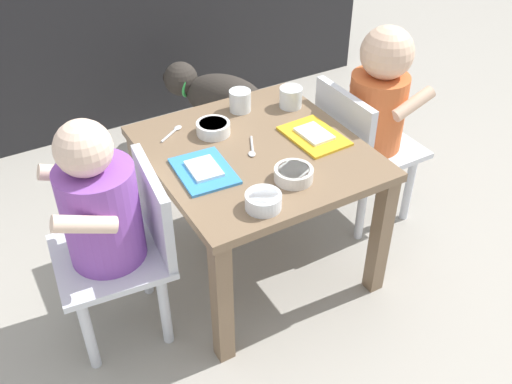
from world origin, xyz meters
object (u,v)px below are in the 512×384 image
at_px(water_cup_right, 291,98).
at_px(cereal_bowl_left_side, 263,201).
at_px(spoon_by_left_tray, 173,132).
at_px(food_tray_right, 314,135).
at_px(dog, 216,96).
at_px(cereal_bowl_right_side, 213,128).
at_px(dining_table, 256,170).
at_px(water_cup_left, 240,102).
at_px(seated_child_left, 105,213).
at_px(food_tray_left, 204,170).
at_px(seated_child_right, 375,105).
at_px(veggie_bowl_near, 294,174).
at_px(spoon_by_right_tray, 251,149).

xyz_separation_m(water_cup_right, cereal_bowl_left_side, (-0.32, -0.39, -0.01)).
bearing_deg(spoon_by_left_tray, food_tray_right, -33.41).
bearing_deg(dog, cereal_bowl_right_side, -116.75).
bearing_deg(cereal_bowl_right_side, dining_table, -63.44).
distance_m(cereal_bowl_right_side, spoon_by_left_tray, 0.12).
height_order(dining_table, water_cup_left, water_cup_left).
xyz_separation_m(seated_child_left, water_cup_left, (0.51, 0.25, 0.04)).
bearing_deg(spoon_by_left_tray, food_tray_left, -92.32).
bearing_deg(cereal_bowl_left_side, cereal_bowl_right_side, 82.45).
bearing_deg(food_tray_left, cereal_bowl_left_side, -73.65).
distance_m(seated_child_right, food_tray_right, 0.28).
distance_m(dining_table, food_tray_right, 0.19).
distance_m(dog, cereal_bowl_left_side, 1.00).
relative_size(dog, food_tray_left, 2.11).
xyz_separation_m(food_tray_right, spoon_by_left_tray, (-0.34, 0.22, -0.00)).
distance_m(veggie_bowl_near, spoon_by_right_tray, 0.18).
xyz_separation_m(dog, cereal_bowl_right_side, (-0.28, -0.55, 0.23)).
relative_size(food_tray_right, water_cup_right, 2.79).
bearing_deg(food_tray_left, water_cup_left, 45.23).
xyz_separation_m(food_tray_left, food_tray_right, (0.34, 0.00, 0.00)).
relative_size(food_tray_right, cereal_bowl_left_side, 2.19).
xyz_separation_m(dog, food_tray_left, (-0.39, -0.71, 0.21)).
height_order(water_cup_left, cereal_bowl_left_side, water_cup_left).
distance_m(dog, veggie_bowl_near, 0.91).
bearing_deg(food_tray_left, water_cup_right, 25.71).
xyz_separation_m(cereal_bowl_right_side, spoon_by_right_tray, (0.05, -0.13, -0.02)).
bearing_deg(water_cup_right, seated_child_left, -163.40).
xyz_separation_m(water_cup_left, spoon_by_right_tray, (-0.08, -0.21, -0.03)).
distance_m(dining_table, dog, 0.73).
distance_m(dining_table, water_cup_right, 0.28).
distance_m(food_tray_left, cereal_bowl_right_side, 0.19).
bearing_deg(seated_child_left, spoon_by_left_tray, 39.59).
distance_m(food_tray_right, spoon_by_left_tray, 0.40).
bearing_deg(veggie_bowl_near, spoon_by_left_tray, 115.61).
relative_size(seated_child_right, veggie_bowl_near, 6.71).
relative_size(cereal_bowl_right_side, spoon_by_left_tray, 1.08).
bearing_deg(cereal_bowl_left_side, dog, 70.36).
xyz_separation_m(food_tray_right, water_cup_left, (-0.11, 0.24, 0.02)).
relative_size(veggie_bowl_near, spoon_by_right_tray, 1.06).
distance_m(cereal_bowl_left_side, spoon_by_right_tray, 0.25).
relative_size(dining_table, seated_child_left, 0.90).
distance_m(seated_child_right, dog, 0.72).
bearing_deg(cereal_bowl_right_side, cereal_bowl_left_side, -97.55).
height_order(cereal_bowl_left_side, spoon_by_right_tray, cereal_bowl_left_side).
relative_size(spoon_by_left_tray, spoon_by_right_tray, 0.95).
bearing_deg(water_cup_left, food_tray_right, -66.07).
bearing_deg(food_tray_right, food_tray_left, 180.00).
distance_m(food_tray_right, cereal_bowl_right_side, 0.29).
bearing_deg(dog, water_cup_left, -107.33).
distance_m(seated_child_right, water_cup_right, 0.27).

